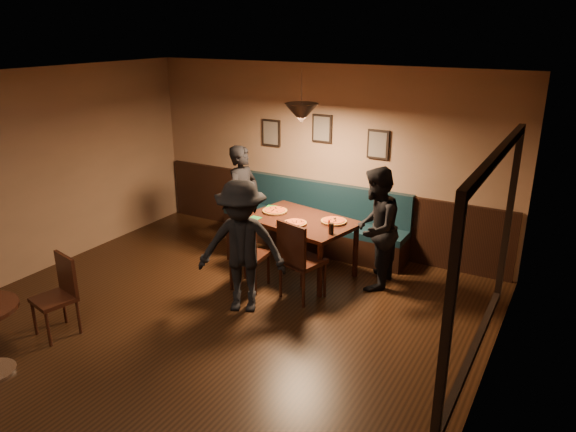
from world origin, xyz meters
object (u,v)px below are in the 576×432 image
(diner_front, at_px, (242,247))
(tabasco_bottle, at_px, (329,223))
(chair_near_left, at_px, (249,253))
(chair_near_right, at_px, (303,259))
(dining_table, at_px, (300,246))
(diner_right, at_px, (375,229))
(soda_glass, at_px, (331,228))
(cafe_chair_far, at_px, (53,298))
(booth_bench, at_px, (313,218))
(diner_left, at_px, (243,201))

(diner_front, xyz_separation_m, tabasco_bottle, (0.58, 1.20, 0.03))
(chair_near_left, height_order, chair_near_right, chair_near_right)
(dining_table, xyz_separation_m, diner_right, (1.05, 0.11, 0.42))
(soda_glass, bearing_deg, cafe_chair_far, -131.35)
(diner_right, height_order, tabasco_bottle, diner_right)
(dining_table, distance_m, chair_near_right, 0.76)
(booth_bench, distance_m, soda_glass, 1.48)
(cafe_chair_far, bearing_deg, tabasco_bottle, -114.40)
(chair_near_right, distance_m, cafe_chair_far, 2.94)
(dining_table, distance_m, diner_front, 1.35)
(booth_bench, bearing_deg, soda_glass, -53.56)
(chair_near_right, height_order, tabasco_bottle, chair_near_right)
(tabasco_bottle, bearing_deg, cafe_chair_far, -127.26)
(dining_table, xyz_separation_m, soda_glass, (0.60, -0.29, 0.47))
(diner_right, bearing_deg, dining_table, -89.81)
(chair_near_right, relative_size, soda_glass, 7.35)
(diner_left, distance_m, soda_glass, 1.72)
(chair_near_right, height_order, diner_left, diner_left)
(booth_bench, relative_size, tabasco_bottle, 27.95)
(chair_near_right, bearing_deg, dining_table, 135.70)
(chair_near_left, xyz_separation_m, diner_left, (-0.70, 0.90, 0.36))
(booth_bench, relative_size, diner_right, 1.83)
(tabasco_bottle, bearing_deg, diner_front, -115.58)
(soda_glass, height_order, tabasco_bottle, soda_glass)
(diner_left, bearing_deg, chair_near_left, -141.19)
(dining_table, distance_m, cafe_chair_far, 3.23)
(diner_right, height_order, soda_glass, diner_right)
(chair_near_right, relative_size, tabasco_bottle, 9.85)
(chair_near_right, bearing_deg, soda_glass, 72.77)
(chair_near_left, xyz_separation_m, soda_glass, (0.97, 0.45, 0.39))
(cafe_chair_far, bearing_deg, diner_front, -121.64)
(chair_near_left, height_order, cafe_chair_far, chair_near_left)
(dining_table, relative_size, tabasco_bottle, 13.85)
(chair_near_right, distance_m, soda_glass, 0.54)
(cafe_chair_far, bearing_deg, chair_near_left, -108.28)
(diner_left, relative_size, diner_right, 1.03)
(diner_front, distance_m, cafe_chair_far, 2.17)
(dining_table, xyz_separation_m, diner_front, (-0.11, -1.28, 0.43))
(dining_table, bearing_deg, diner_right, 17.50)
(dining_table, relative_size, chair_near_left, 1.54)
(chair_near_right, xyz_separation_m, tabasco_bottle, (0.09, 0.57, 0.32))
(chair_near_left, height_order, diner_front, diner_front)
(diner_front, height_order, tabasco_bottle, diner_front)
(tabasco_bottle, distance_m, cafe_chair_far, 3.45)
(chair_near_left, relative_size, tabasco_bottle, 8.99)
(booth_bench, bearing_deg, cafe_chair_far, -110.30)
(booth_bench, height_order, diner_right, diner_right)
(diner_left, xyz_separation_m, cafe_chair_far, (-0.55, -2.97, -0.38))
(soda_glass, distance_m, tabasco_bottle, 0.26)
(chair_near_left, height_order, diner_right, diner_right)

